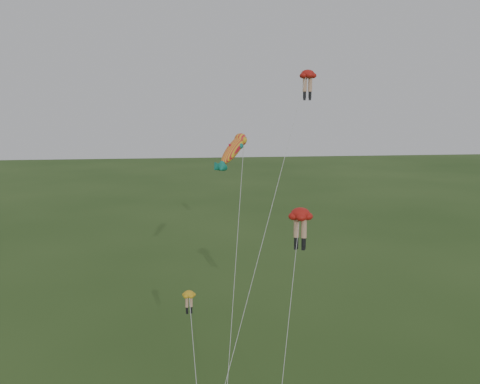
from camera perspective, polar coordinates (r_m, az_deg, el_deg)
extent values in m
ellipsoid|color=#B41812|center=(39.92, 7.23, 12.38)|extent=(1.47, 1.47, 0.64)
cylinder|color=tan|center=(39.87, 6.92, 11.29)|extent=(0.29, 0.29, 0.98)
cylinder|color=black|center=(39.86, 6.90, 10.24)|extent=(0.22, 0.22, 0.49)
cube|color=black|center=(39.86, 6.89, 9.78)|extent=(0.20, 0.31, 0.14)
cylinder|color=tan|center=(39.91, 7.49, 11.28)|extent=(0.29, 0.29, 0.98)
cylinder|color=black|center=(39.89, 7.47, 10.22)|extent=(0.22, 0.22, 0.49)
cube|color=black|center=(39.89, 7.46, 9.77)|extent=(0.20, 0.31, 0.14)
cylinder|color=silver|center=(33.79, 2.68, -4.33)|extent=(8.27, 12.82, 20.83)
ellipsoid|color=#B41812|center=(34.41, 6.47, -2.32)|extent=(2.14, 2.14, 0.80)
cylinder|color=tan|center=(34.67, 6.04, -3.83)|extent=(0.36, 0.36, 1.23)
cylinder|color=black|center=(34.90, 6.01, -5.30)|extent=(0.28, 0.28, 0.61)
cube|color=black|center=(35.01, 6.00, -5.93)|extent=(0.33, 0.41, 0.18)
cylinder|color=tan|center=(34.57, 6.83, -3.88)|extent=(0.36, 0.36, 1.23)
cylinder|color=black|center=(34.80, 6.80, -5.36)|extent=(0.28, 0.28, 0.61)
cube|color=black|center=(34.91, 6.79, -5.99)|extent=(0.33, 0.41, 0.18)
cylinder|color=silver|center=(32.86, 5.27, -13.01)|extent=(2.66, 6.31, 11.87)
ellipsoid|color=gold|center=(32.58, -5.48, -10.77)|extent=(0.98, 0.98, 0.42)
cylinder|color=tan|center=(32.73, -5.69, -11.60)|extent=(0.19, 0.19, 0.64)
cylinder|color=black|center=(32.91, -5.68, -12.38)|extent=(0.14, 0.14, 0.32)
cube|color=black|center=(32.98, -5.67, -12.71)|extent=(0.14, 0.20, 0.09)
cylinder|color=tan|center=(32.78, -5.25, -11.56)|extent=(0.19, 0.19, 0.64)
cylinder|color=black|center=(32.96, -5.23, -12.33)|extent=(0.14, 0.14, 0.32)
cube|color=black|center=(33.03, -5.23, -12.66)|extent=(0.14, 0.20, 0.09)
cylinder|color=silver|center=(30.62, -4.70, -19.42)|extent=(0.53, 7.58, 7.44)
ellipsoid|color=yellow|center=(34.89, -0.68, 4.63)|extent=(2.65, 2.68, 2.46)
sphere|color=yellow|center=(34.89, -0.68, 4.63)|extent=(1.52, 1.53, 1.26)
cone|color=#137B68|center=(34.89, -0.68, 4.63)|extent=(1.31, 1.32, 1.22)
cone|color=#137B68|center=(34.89, -0.68, 4.63)|extent=(1.31, 1.32, 1.22)
cone|color=#137B68|center=(34.89, -0.68, 4.63)|extent=(0.74, 0.74, 0.68)
cone|color=#137B68|center=(34.89, -0.68, 4.63)|extent=(0.74, 0.74, 0.68)
cone|color=red|center=(34.89, -0.68, 4.63)|extent=(0.77, 0.77, 0.66)
cylinder|color=silver|center=(32.71, -1.18, -9.65)|extent=(1.45, 7.73, 15.52)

